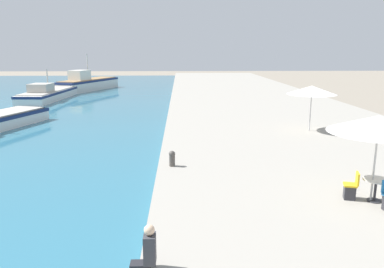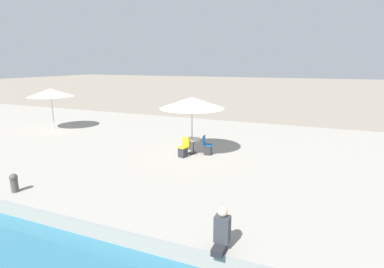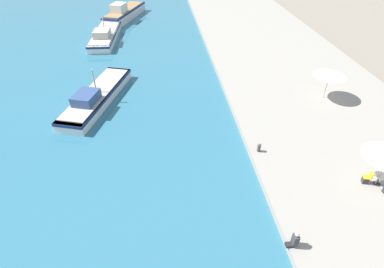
{
  "view_description": "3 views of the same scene",
  "coord_description": "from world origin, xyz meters",
  "views": [
    {
      "loc": [
        0.95,
        1.36,
        5.24
      ],
      "look_at": [
        1.5,
        18.75,
        1.35
      ],
      "focal_mm": 35.0,
      "sensor_mm": 36.0,
      "label": 1
    },
    {
      "loc": [
        -5.88,
        6.97,
        4.86
      ],
      "look_at": [
        6.99,
        12.33,
        1.55
      ],
      "focal_mm": 28.0,
      "sensor_mm": 36.0,
      "label": 2
    },
    {
      "loc": [
        -5.88,
        0.51,
        14.41
      ],
      "look_at": [
        -4.0,
        18.0,
        1.15
      ],
      "focal_mm": 28.0,
      "sensor_mm": 36.0,
      "label": 3
    }
  ],
  "objects": [
    {
      "name": "fishing_boat_far",
      "position": [
        -11.38,
        51.85,
        0.99
      ],
      "size": [
        6.37,
        11.29,
        4.82
      ],
      "rotation": [
        0.0,
        0.0,
        -0.35
      ],
      "color": "silver",
      "rests_on": "water_basin"
    },
    {
      "name": "person_at_quay",
      "position": [
        0.22,
        8.75,
        1.02
      ],
      "size": [
        0.57,
        0.36,
        1.05
      ],
      "color": "#232328",
      "rests_on": "quay_promenade"
    },
    {
      "name": "fishing_boat_mid",
      "position": [
        -13.29,
        42.03,
        0.7
      ],
      "size": [
        3.4,
        10.71,
        3.3
      ],
      "rotation": [
        0.0,
        0.0,
        -0.05
      ],
      "color": "white",
      "rests_on": "water_basin"
    },
    {
      "name": "cafe_umbrella_white",
      "position": [
        8.67,
        23.04,
        2.98
      ],
      "size": [
        2.88,
        2.88,
        2.68
      ],
      "color": "#B7B7B7",
      "rests_on": "quay_promenade"
    },
    {
      "name": "quay_promenade",
      "position": [
        8.0,
        37.0,
        0.28
      ],
      "size": [
        16.0,
        90.0,
        0.55
      ],
      "color": "gray",
      "rests_on": "ground_plane"
    },
    {
      "name": "mooring_bollard",
      "position": [
        0.6,
        16.26,
        0.9
      ],
      "size": [
        0.26,
        0.26,
        0.65
      ],
      "color": "#4C4742",
      "rests_on": "quay_promenade"
    },
    {
      "name": "cafe_umbrella_pink",
      "position": [
        6.99,
        12.33,
        3.06
      ],
      "size": [
        3.04,
        3.04,
        2.78
      ],
      "color": "#B7B7B7",
      "rests_on": "quay_promenade"
    },
    {
      "name": "cafe_chair_right",
      "position": [
        6.41,
        12.54,
        0.88
      ],
      "size": [
        0.52,
        0.5,
        0.91
      ],
      "rotation": [
        0.0,
        0.0,
        1.29
      ],
      "color": "#2D2D33",
      "rests_on": "quay_promenade"
    },
    {
      "name": "cafe_table",
      "position": [
        7.11,
        12.34,
        1.08
      ],
      "size": [
        0.8,
        0.8,
        0.74
      ],
      "color": "#333338",
      "rests_on": "quay_promenade"
    }
  ]
}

